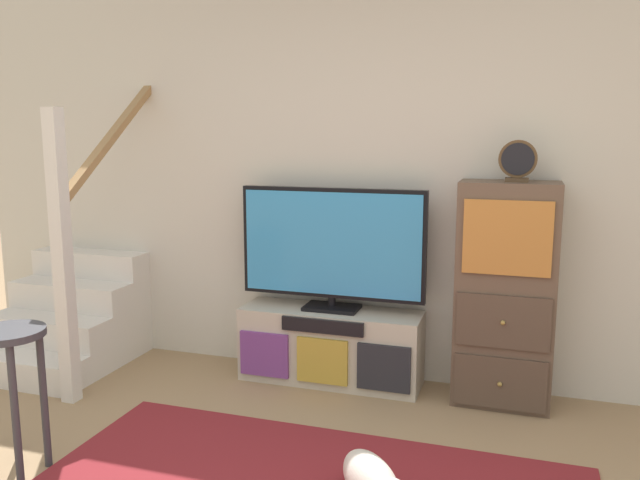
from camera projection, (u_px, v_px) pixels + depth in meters
back_wall at (386, 179)px, 4.22m from camera, size 6.40×0.12×2.70m
media_console at (331, 346)px, 4.25m from camera, size 1.21×0.38×0.49m
television at (332, 246)px, 4.15m from camera, size 1.24×0.22×0.81m
side_cabinet at (505, 295)px, 3.85m from camera, size 0.58×0.38×1.37m
desk_clock at (518, 161)px, 3.69m from camera, size 0.22×0.08×0.24m
staircase at (87, 304)px, 4.82m from camera, size 1.00×1.36×2.20m
bar_stool_near at (11, 368)px, 3.05m from camera, size 0.34×0.34×0.73m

